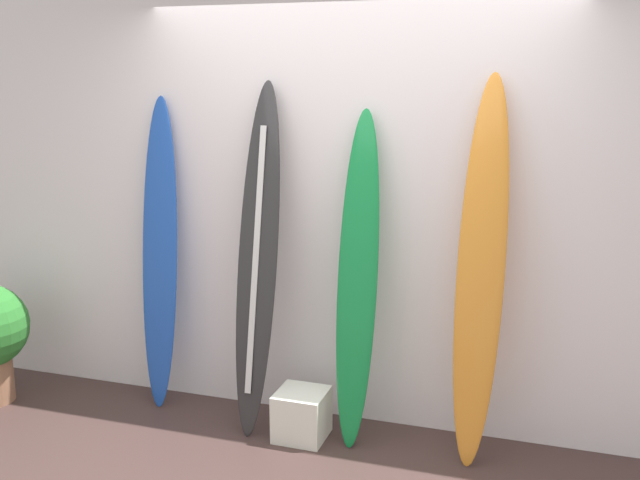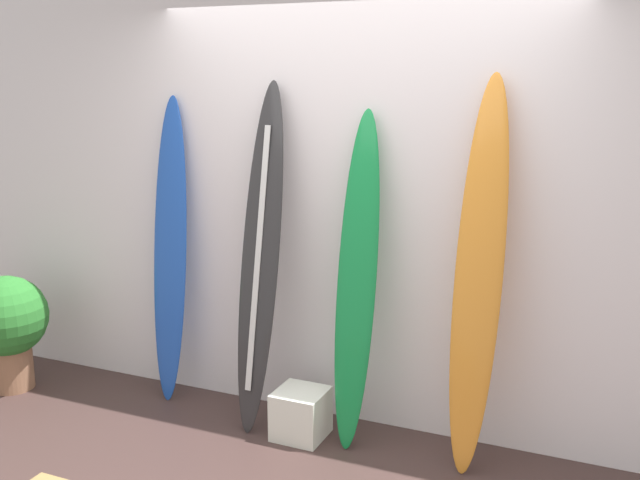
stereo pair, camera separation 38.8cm
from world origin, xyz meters
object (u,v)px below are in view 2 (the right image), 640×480
at_px(surfboard_charcoal, 260,261).
at_px(surfboard_cobalt, 170,254).
at_px(surfboard_sunset, 478,280).
at_px(surfboard_emerald, 357,284).
at_px(display_block_left, 301,414).
at_px(potted_plant, 7,323).

bearing_deg(surfboard_charcoal, surfboard_cobalt, 171.40).
height_order(surfboard_cobalt, surfboard_charcoal, surfboard_charcoal).
height_order(surfboard_cobalt, surfboard_sunset, surfboard_sunset).
height_order(surfboard_emerald, display_block_left, surfboard_emerald).
height_order(surfboard_charcoal, potted_plant, surfboard_charcoal).
height_order(surfboard_charcoal, surfboard_sunset, surfboard_sunset).
relative_size(surfboard_sunset, display_block_left, 7.23).
xyz_separation_m(surfboard_cobalt, surfboard_emerald, (1.31, -0.08, -0.02)).
bearing_deg(surfboard_cobalt, potted_plant, -162.01).
relative_size(display_block_left, potted_plant, 0.37).
height_order(surfboard_charcoal, surfboard_emerald, surfboard_charcoal).
bearing_deg(surfboard_charcoal, potted_plant, -172.21).
bearing_deg(potted_plant, surfboard_sunset, 5.03).
xyz_separation_m(surfboard_cobalt, surfboard_charcoal, (0.71, -0.11, 0.05)).
bearing_deg(surfboard_cobalt, surfboard_emerald, -3.56).
distance_m(surfboard_cobalt, potted_plant, 1.25).
xyz_separation_m(surfboard_sunset, display_block_left, (-0.98, -0.11, -0.90)).
bearing_deg(surfboard_charcoal, display_block_left, -16.06).
bearing_deg(surfboard_cobalt, surfboard_charcoal, -8.60).
relative_size(surfboard_cobalt, potted_plant, 2.51).
bearing_deg(display_block_left, surfboard_charcoal, 163.94).
bearing_deg(display_block_left, surfboard_sunset, 6.46).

